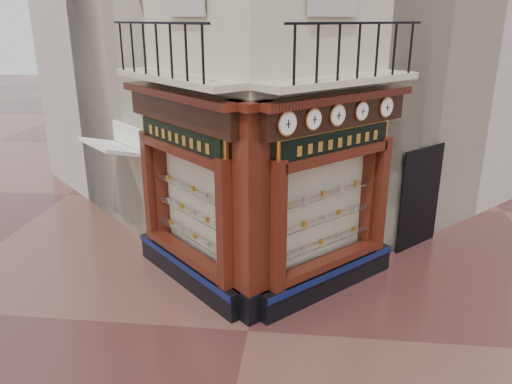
# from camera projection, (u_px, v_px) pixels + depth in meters

# --- Properties ---
(ground) EXTENTS (80.00, 80.00, 0.00)m
(ground) POSITION_uv_depth(u_px,v_px,m) (248.00, 331.00, 8.81)
(ground) COLOR #462320
(ground) RESTS_ON ground
(neighbour_left) EXTENTS (11.31, 11.31, 11.00)m
(neighbour_left) POSITION_uv_depth(u_px,v_px,m) (202.00, 9.00, 15.36)
(neighbour_left) COLOR beige
(neighbour_left) RESTS_ON ground
(neighbour_right) EXTENTS (11.31, 11.31, 11.00)m
(neighbour_right) POSITION_uv_depth(u_px,v_px,m) (366.00, 9.00, 14.84)
(neighbour_right) COLOR beige
(neighbour_right) RESTS_ON ground
(shopfront_left) EXTENTS (2.86, 2.86, 3.98)m
(shopfront_left) POSITION_uv_depth(u_px,v_px,m) (186.00, 193.00, 9.77)
(shopfront_left) COLOR black
(shopfront_left) RESTS_ON ground
(shopfront_right) EXTENTS (2.86, 2.86, 3.98)m
(shopfront_right) POSITION_uv_depth(u_px,v_px,m) (331.00, 199.00, 9.48)
(shopfront_right) COLOR black
(shopfront_right) RESTS_ON ground
(corner_pilaster) EXTENTS (0.85, 0.85, 3.98)m
(corner_pilaster) POSITION_uv_depth(u_px,v_px,m) (251.00, 218.00, 8.63)
(corner_pilaster) COLOR black
(corner_pilaster) RESTS_ON ground
(balcony) EXTENTS (5.94, 2.97, 1.03)m
(balcony) POSITION_uv_depth(u_px,v_px,m) (257.00, 78.00, 8.81)
(balcony) COLOR beige
(balcony) RESTS_ON ground
(clock_a) EXTENTS (0.33, 0.33, 0.41)m
(clock_a) POSITION_uv_depth(u_px,v_px,m) (287.00, 124.00, 8.01)
(clock_a) COLOR #AE6C3A
(clock_a) RESTS_ON ground
(clock_b) EXTENTS (0.30, 0.30, 0.38)m
(clock_b) POSITION_uv_depth(u_px,v_px,m) (313.00, 119.00, 8.36)
(clock_b) COLOR #AE6C3A
(clock_b) RESTS_ON ground
(clock_c) EXTENTS (0.31, 0.31, 0.39)m
(clock_c) POSITION_uv_depth(u_px,v_px,m) (337.00, 115.00, 8.71)
(clock_c) COLOR #AE6C3A
(clock_c) RESTS_ON ground
(clock_d) EXTENTS (0.29, 0.29, 0.36)m
(clock_d) POSITION_uv_depth(u_px,v_px,m) (362.00, 111.00, 9.09)
(clock_d) COLOR #AE6C3A
(clock_d) RESTS_ON ground
(clock_e) EXTENTS (0.32, 0.32, 0.40)m
(clock_e) POSITION_uv_depth(u_px,v_px,m) (386.00, 107.00, 9.52)
(clock_e) COLOR #AE6C3A
(clock_e) RESTS_ON ground
(awning) EXTENTS (1.87, 1.87, 0.33)m
(awning) POSITION_uv_depth(u_px,v_px,m) (121.00, 241.00, 12.37)
(awning) COLOR white
(awning) RESTS_ON ground
(signboard_left) EXTENTS (2.17, 2.17, 0.58)m
(signboard_left) POSITION_uv_depth(u_px,v_px,m) (180.00, 138.00, 9.36)
(signboard_left) COLOR gold
(signboard_left) RESTS_ON ground
(signboard_right) EXTENTS (2.10, 2.10, 0.56)m
(signboard_right) POSITION_uv_depth(u_px,v_px,m) (337.00, 142.00, 9.06)
(signboard_right) COLOR gold
(signboard_right) RESTS_ON ground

